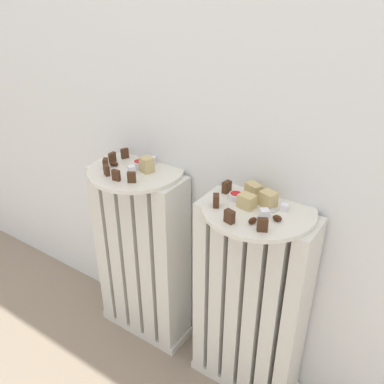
{
  "coord_description": "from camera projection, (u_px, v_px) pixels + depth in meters",
  "views": [
    {
      "loc": [
        0.59,
        -0.6,
        1.24
      ],
      "look_at": [
        0.0,
        0.28,
        0.67
      ],
      "focal_mm": 38.36,
      "sensor_mm": 36.0,
      "label": 1
    }
  ],
  "objects": [
    {
      "name": "dark_cake_slice_left_1",
      "position": [
        112.0,
        158.0,
        1.34
      ],
      "size": [
        0.01,
        0.03,
        0.03
      ],
      "primitive_type": "cube",
      "rotation": [
        0.0,
        0.0,
        -1.51
      ],
      "color": "#472B19",
      "rests_on": "plate_left"
    },
    {
      "name": "dark_cake_slice_left_3",
      "position": [
        107.0,
        170.0,
        1.26
      ],
      "size": [
        0.03,
        0.02,
        0.03
      ],
      "primitive_type": "cube",
      "rotation": [
        0.0,
        0.0,
        -0.46
      ],
      "color": "#472B19",
      "rests_on": "plate_left"
    },
    {
      "name": "dark_cake_slice_left_2",
      "position": [
        105.0,
        164.0,
        1.3
      ],
      "size": [
        0.02,
        0.03,
        0.03
      ],
      "primitive_type": "cube",
      "rotation": [
        0.0,
        0.0,
        -0.99
      ],
      "color": "#472B19",
      "rests_on": "plate_left"
    },
    {
      "name": "plate_right",
      "position": [
        259.0,
        209.0,
        1.1
      ],
      "size": [
        0.31,
        0.31,
        0.01
      ],
      "primitive_type": "cylinder",
      "color": "silver",
      "rests_on": "radiator_right"
    },
    {
      "name": "dark_cake_slice_right_0",
      "position": [
        227.0,
        187.0,
        1.16
      ],
      "size": [
        0.02,
        0.03,
        0.03
      ],
      "primitive_type": "cube",
      "rotation": [
        0.0,
        0.0,
        -1.77
      ],
      "color": "#472B19",
      "rests_on": "plate_right"
    },
    {
      "name": "dark_cake_slice_right_1",
      "position": [
        216.0,
        201.0,
        1.09
      ],
      "size": [
        0.03,
        0.03,
        0.03
      ],
      "primitive_type": "cube",
      "rotation": [
        0.0,
        0.0,
        -1.01
      ],
      "color": "#472B19",
      "rests_on": "plate_right"
    },
    {
      "name": "fork",
      "position": [
        265.0,
        214.0,
        1.06
      ],
      "size": [
        0.04,
        0.1,
        0.0
      ],
      "color": "silver",
      "rests_on": "plate_right"
    },
    {
      "name": "plate_left",
      "position": [
        136.0,
        170.0,
        1.31
      ],
      "size": [
        0.31,
        0.31,
        0.01
      ],
      "primitive_type": "cylinder",
      "color": "silver",
      "rests_on": "radiator_left"
    },
    {
      "name": "dark_cake_slice_left_4",
      "position": [
        116.0,
        175.0,
        1.23
      ],
      "size": [
        0.03,
        0.01,
        0.03
      ],
      "primitive_type": "cube",
      "rotation": [
        0.0,
        0.0,
        0.06
      ],
      "color": "#472B19",
      "rests_on": "plate_left"
    },
    {
      "name": "marble_cake_slice_right_0",
      "position": [
        268.0,
        199.0,
        1.09
      ],
      "size": [
        0.05,
        0.05,
        0.04
      ],
      "primitive_type": "cube",
      "rotation": [
        0.0,
        0.0,
        -0.32
      ],
      "color": "tan",
      "rests_on": "plate_right"
    },
    {
      "name": "medjool_date_left_1",
      "position": [
        144.0,
        162.0,
        1.33
      ],
      "size": [
        0.02,
        0.03,
        0.01
      ],
      "primitive_type": "ellipsoid",
      "rotation": [
        0.0,
        0.0,
        1.46
      ],
      "color": "#3D1E0F",
      "rests_on": "plate_left"
    },
    {
      "name": "marble_cake_slice_right_2",
      "position": [
        247.0,
        201.0,
        1.09
      ],
      "size": [
        0.05,
        0.04,
        0.04
      ],
      "primitive_type": "cube",
      "rotation": [
        0.0,
        0.0,
        -0.15
      ],
      "color": "tan",
      "rests_on": "plate_right"
    },
    {
      "name": "turkish_delight_left_0",
      "position": [
        152.0,
        160.0,
        1.34
      ],
      "size": [
        0.03,
        0.03,
        0.02
      ],
      "primitive_type": "cube",
      "rotation": [
        0.0,
        0.0,
        0.58
      ],
      "color": "white",
      "rests_on": "plate_left"
    },
    {
      "name": "jam_bowl_right",
      "position": [
        236.0,
        196.0,
        1.13
      ],
      "size": [
        0.04,
        0.04,
        0.02
      ],
      "color": "white",
      "rests_on": "plate_right"
    },
    {
      "name": "radiator_left",
      "position": [
        142.0,
        258.0,
        1.48
      ],
      "size": [
        0.35,
        0.14,
        0.68
      ],
      "color": "silver",
      "rests_on": "ground_plane"
    },
    {
      "name": "medjool_date_right_1",
      "position": [
        277.0,
        218.0,
        1.03
      ],
      "size": [
        0.02,
        0.02,
        0.02
      ],
      "primitive_type": "ellipsoid",
      "rotation": [
        0.0,
        0.0,
        0.01
      ],
      "color": "#3D1E0F",
      "rests_on": "plate_right"
    },
    {
      "name": "dark_cake_slice_left_5",
      "position": [
        132.0,
        177.0,
        1.21
      ],
      "size": [
        0.03,
        0.02,
        0.03
      ],
      "primitive_type": "cube",
      "rotation": [
        0.0,
        0.0,
        0.58
      ],
      "color": "#472B19",
      "rests_on": "plate_left"
    },
    {
      "name": "turkish_delight_right_1",
      "position": [
        285.0,
        207.0,
        1.07
      ],
      "size": [
        0.02,
        0.02,
        0.02
      ],
      "primitive_type": "cube",
      "rotation": [
        0.0,
        0.0,
        0.23
      ],
      "color": "white",
      "rests_on": "plate_right"
    },
    {
      "name": "marble_cake_slice_right_1",
      "position": [
        253.0,
        190.0,
        1.14
      ],
      "size": [
        0.05,
        0.04,
        0.04
      ],
      "primitive_type": "cube",
      "rotation": [
        0.0,
        0.0,
        -0.39
      ],
      "color": "tan",
      "rests_on": "plate_right"
    },
    {
      "name": "turkish_delight_left_1",
      "position": [
        132.0,
        169.0,
        1.28
      ],
      "size": [
        0.03,
        0.03,
        0.02
      ],
      "primitive_type": "cube",
      "rotation": [
        0.0,
        0.0,
        0.96
      ],
      "color": "white",
      "rests_on": "plate_left"
    },
    {
      "name": "radiator_right",
      "position": [
        250.0,
        306.0,
        1.26
      ],
      "size": [
        0.35,
        0.14,
        0.68
      ],
      "color": "silver",
      "rests_on": "ground_plane"
    },
    {
      "name": "jam_bowl_left",
      "position": [
        139.0,
        164.0,
        1.31
      ],
      "size": [
        0.04,
        0.04,
        0.02
      ],
      "color": "white",
      "rests_on": "plate_left"
    },
    {
      "name": "turkish_delight_right_0",
      "position": [
        264.0,
        213.0,
        1.04
      ],
      "size": [
        0.03,
        0.03,
        0.02
      ],
      "primitive_type": "cube",
      "rotation": [
        0.0,
        0.0,
        0.77
      ],
      "color": "white",
      "rests_on": "plate_right"
    },
    {
      "name": "marble_cake_slice_left_0",
      "position": [
        147.0,
        165.0,
        1.28
      ],
      "size": [
        0.05,
        0.04,
        0.05
      ],
      "primitive_type": "cube",
      "rotation": [
        0.0,
        0.0,
        -0.29
      ],
      "color": "tan",
      "rests_on": "plate_left"
    },
    {
      "name": "dark_cake_slice_right_3",
      "position": [
        262.0,
        225.0,
        0.99
      ],
      "size": [
        0.03,
        0.03,
        0.03
      ],
      "primitive_type": "cube",
      "rotation": [
        0.0,
        0.0,
        0.52
      ],
      "color": "#472B19",
      "rests_on": "plate_right"
    },
    {
      "name": "dark_cake_slice_left_0",
      "position": [
        125.0,
        153.0,
        1.37
      ],
      "size": [
        0.02,
        0.03,
        0.03
      ],
      "primitive_type": "cube",
      "rotation": [
        0.0,
        0.0,
        -2.04
      ],
      "color": "#472B19",
      "rests_on": "plate_left"
    },
    {
      "name": "medjool_date_right_0",
      "position": [
        253.0,
        221.0,
        1.02
      ],
      "size": [
        0.02,
        0.03,
        0.02
      ],
      "primitive_type": "ellipsoid",
      "rotation": [
        0.0,
        0.0,
        1.21
      ],
      "color": "#3D1E0F",
      "rests_on": "plate_right"
    },
    {
      "name": "medjool_date_left_0",
      "position": [
        114.0,
        164.0,
        1.32
      ],
      "size": [
        0.03,
        0.03,
        0.02
      ],
      "primitive_type": "ellipsoid",
      "rotation": [
        0.0,
        0.0,
        0.56
      ],
      "color": "#3D1E0F",
      "rests_on": "plate_left"
    },
    {
      "name": "dark_cake_slice_right_2",
      "position": [
        229.0,
        216.0,
        1.02
      ],
      "size": [
        0.03,
        0.02,
        0.03
      ],
      "primitive_type": "cube",
      "rotation": [
        0.0,
        0.0,
        -0.25
      ],
      "color": "#472B19",
      "rests_on": "plate_right"
    }
  ]
}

